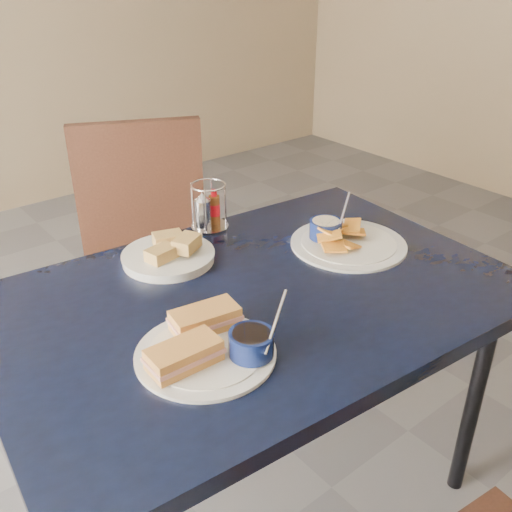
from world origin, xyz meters
TOP-DOWN VIEW (x-y plane):
  - ground at (0.00, 0.00)m, footprint 6.00×6.00m
  - dining_table at (0.15, -0.22)m, footprint 1.28×0.91m
  - chair_far at (0.23, 0.55)m, footprint 0.59×0.60m
  - sandwich_plate at (-0.07, -0.34)m, footprint 0.31×0.28m
  - plantain_plate at (0.49, -0.17)m, footprint 0.32×0.32m
  - bread_basket at (0.07, 0.05)m, footprint 0.24×0.24m
  - condiment_caddy at (0.27, 0.15)m, footprint 0.11×0.11m

SIDE VIEW (x-z plane):
  - ground at x=0.00m, z-range 0.00..0.00m
  - chair_far at x=0.23m, z-range 0.07..1.03m
  - dining_table at x=0.15m, z-range 0.31..1.06m
  - plantain_plate at x=0.49m, z-range 0.71..0.83m
  - bread_basket at x=0.07m, z-range 0.74..0.80m
  - sandwich_plate at x=-0.07m, z-range 0.71..0.83m
  - condiment_caddy at x=0.27m, z-range 0.74..0.87m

